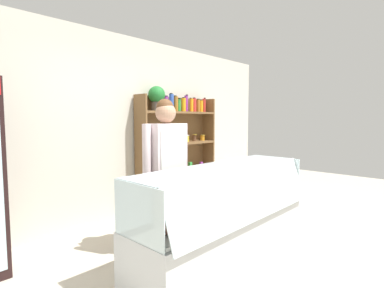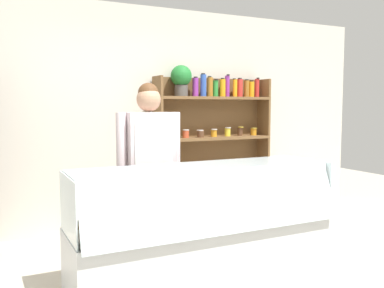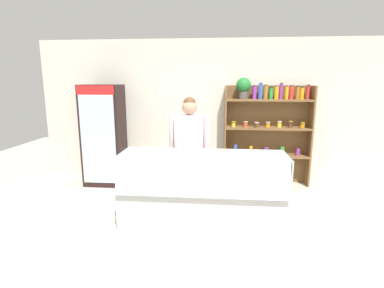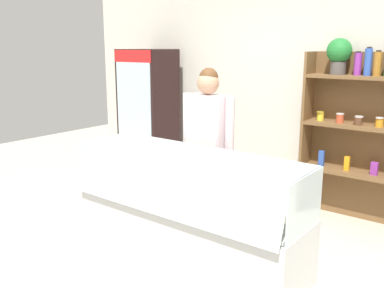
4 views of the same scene
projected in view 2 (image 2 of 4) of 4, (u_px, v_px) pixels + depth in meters
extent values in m
plane|color=beige|center=(216.00, 284.00, 3.58)|extent=(12.00, 12.00, 0.00)
cube|color=beige|center=(135.00, 117.00, 5.28)|extent=(6.80, 0.10, 2.70)
cube|color=brown|center=(209.00, 148.00, 5.67)|extent=(1.58, 0.02, 1.85)
cube|color=brown|center=(158.00, 152.00, 5.20)|extent=(0.03, 0.28, 1.85)
cube|color=brown|center=(263.00, 147.00, 5.89)|extent=(0.03, 0.28, 1.85)
cube|color=brown|center=(214.00, 178.00, 5.58)|extent=(1.52, 0.28, 0.04)
cube|color=brown|center=(214.00, 138.00, 5.53)|extent=(1.52, 0.28, 0.04)
cube|color=brown|center=(214.00, 98.00, 5.49)|extent=(1.52, 0.28, 0.04)
cylinder|color=#4C4742|center=(181.00, 91.00, 5.27)|extent=(0.16, 0.16, 0.14)
sphere|color=#20722D|center=(181.00, 76.00, 5.26)|extent=(0.26, 0.26, 0.26)
cylinder|color=purple|center=(195.00, 87.00, 5.36)|extent=(0.08, 0.08, 0.23)
cylinder|color=black|center=(196.00, 77.00, 5.35)|extent=(0.05, 0.05, 0.02)
cylinder|color=#3356B2|center=(203.00, 86.00, 5.40)|extent=(0.08, 0.08, 0.28)
cylinder|color=black|center=(203.00, 74.00, 5.39)|extent=(0.05, 0.05, 0.02)
cylinder|color=#9E6623|center=(210.00, 87.00, 5.43)|extent=(0.08, 0.08, 0.24)
cylinder|color=black|center=(210.00, 77.00, 5.43)|extent=(0.05, 0.05, 0.02)
cylinder|color=#2D8C38|center=(215.00, 89.00, 5.51)|extent=(0.08, 0.08, 0.21)
cylinder|color=black|center=(216.00, 80.00, 5.48)|extent=(0.05, 0.05, 0.02)
cylinder|color=orange|center=(223.00, 88.00, 5.53)|extent=(0.07, 0.07, 0.22)
cylinder|color=black|center=(223.00, 79.00, 5.52)|extent=(0.05, 0.05, 0.02)
cylinder|color=purple|center=(227.00, 86.00, 5.58)|extent=(0.06, 0.06, 0.27)
cylinder|color=black|center=(228.00, 75.00, 5.55)|extent=(0.04, 0.04, 0.02)
cylinder|color=orange|center=(235.00, 88.00, 5.59)|extent=(0.06, 0.06, 0.22)
cylinder|color=black|center=(234.00, 79.00, 5.60)|extent=(0.04, 0.04, 0.02)
cylinder|color=red|center=(240.00, 88.00, 5.65)|extent=(0.08, 0.08, 0.23)
cylinder|color=black|center=(240.00, 79.00, 5.63)|extent=(0.05, 0.05, 0.02)
cylinder|color=#9E6623|center=(247.00, 89.00, 5.70)|extent=(0.07, 0.07, 0.22)
cylinder|color=black|center=(247.00, 80.00, 5.68)|extent=(0.05, 0.05, 0.02)
cylinder|color=orange|center=(252.00, 89.00, 5.73)|extent=(0.07, 0.07, 0.20)
cylinder|color=black|center=(252.00, 81.00, 5.72)|extent=(0.05, 0.05, 0.02)
cylinder|color=red|center=(257.00, 88.00, 5.79)|extent=(0.06, 0.06, 0.24)
cylinder|color=black|center=(258.00, 78.00, 5.76)|extent=(0.04, 0.04, 0.02)
cylinder|color=yellow|center=(169.00, 135.00, 5.26)|extent=(0.08, 0.08, 0.09)
cylinder|color=gold|center=(169.00, 130.00, 5.25)|extent=(0.08, 0.08, 0.01)
cylinder|color=#BF4C2D|center=(186.00, 134.00, 5.35)|extent=(0.08, 0.08, 0.09)
cylinder|color=silver|center=(186.00, 130.00, 5.34)|extent=(0.08, 0.08, 0.01)
cylinder|color=brown|center=(201.00, 134.00, 5.42)|extent=(0.09, 0.09, 0.08)
cylinder|color=silver|center=(200.00, 130.00, 5.43)|extent=(0.09, 0.09, 0.01)
cylinder|color=orange|center=(214.00, 133.00, 5.54)|extent=(0.08, 0.08, 0.09)
cylinder|color=silver|center=(214.00, 129.00, 5.52)|extent=(0.08, 0.08, 0.01)
cylinder|color=yellow|center=(228.00, 132.00, 5.63)|extent=(0.08, 0.08, 0.11)
cylinder|color=silver|center=(228.00, 128.00, 5.61)|extent=(0.08, 0.08, 0.01)
cylinder|color=brown|center=(240.00, 132.00, 5.72)|extent=(0.07, 0.07, 0.11)
cylinder|color=gold|center=(241.00, 127.00, 5.70)|extent=(0.07, 0.07, 0.01)
cylinder|color=orange|center=(254.00, 132.00, 5.81)|extent=(0.08, 0.08, 0.09)
cylinder|color=gold|center=(254.00, 128.00, 5.80)|extent=(0.08, 0.08, 0.01)
cube|color=#3356B2|center=(173.00, 173.00, 5.32)|extent=(0.06, 0.04, 0.18)
cube|color=orange|center=(194.00, 172.00, 5.44)|extent=(0.06, 0.04, 0.16)
cube|color=purple|center=(214.00, 171.00, 5.57)|extent=(0.07, 0.05, 0.14)
cube|color=#2D8C38|center=(233.00, 169.00, 5.70)|extent=(0.07, 0.05, 0.15)
cube|color=purple|center=(251.00, 169.00, 5.83)|extent=(0.06, 0.05, 0.13)
cube|color=silver|center=(204.00, 254.00, 3.53)|extent=(2.18, 0.65, 0.55)
cube|color=white|center=(204.00, 219.00, 3.50)|extent=(2.12, 0.59, 0.03)
cube|color=silver|center=(223.00, 201.00, 3.21)|extent=(2.14, 0.16, 0.47)
cube|color=silver|center=(201.00, 166.00, 3.51)|extent=(2.14, 0.49, 0.01)
cube|color=silver|center=(68.00, 208.00, 3.00)|extent=(0.01, 0.61, 0.45)
cube|color=silver|center=(307.00, 183.00, 3.96)|extent=(0.01, 0.61, 0.45)
cube|color=tan|center=(89.00, 225.00, 3.16)|extent=(0.16, 0.14, 0.06)
cube|color=white|center=(96.00, 232.00, 2.99)|extent=(0.05, 0.03, 0.02)
cube|color=tan|center=(120.00, 222.00, 3.26)|extent=(0.16, 0.10, 0.04)
cube|color=white|center=(127.00, 228.00, 3.09)|extent=(0.05, 0.03, 0.02)
cube|color=beige|center=(148.00, 218.00, 3.36)|extent=(0.16, 0.14, 0.06)
cube|color=white|center=(157.00, 224.00, 3.19)|extent=(0.05, 0.03, 0.02)
cube|color=tan|center=(174.00, 215.00, 3.46)|extent=(0.16, 0.11, 0.05)
cube|color=white|center=(185.00, 221.00, 3.29)|extent=(0.05, 0.03, 0.02)
cube|color=tan|center=(200.00, 212.00, 3.57)|extent=(0.16, 0.11, 0.05)
cube|color=white|center=(211.00, 217.00, 3.39)|extent=(0.05, 0.03, 0.02)
cube|color=tan|center=(223.00, 209.00, 3.67)|extent=(0.16, 0.11, 0.05)
cube|color=white|center=(235.00, 214.00, 3.49)|extent=(0.05, 0.03, 0.02)
cube|color=tan|center=(246.00, 206.00, 3.77)|extent=(0.16, 0.14, 0.05)
cube|color=white|center=(258.00, 211.00, 3.59)|extent=(0.05, 0.03, 0.02)
cube|color=tan|center=(267.00, 203.00, 3.87)|extent=(0.17, 0.15, 0.06)
cube|color=white|center=(280.00, 208.00, 3.70)|extent=(0.05, 0.03, 0.02)
cube|color=tan|center=(287.00, 201.00, 3.97)|extent=(0.16, 0.12, 0.05)
cube|color=white|center=(301.00, 205.00, 3.80)|extent=(0.05, 0.03, 0.02)
cylinder|color=#A35B4C|center=(96.00, 226.00, 3.00)|extent=(0.17, 0.15, 0.12)
cylinder|color=tan|center=(126.00, 222.00, 3.10)|extent=(0.19, 0.16, 0.13)
cylinder|color=#C1706B|center=(154.00, 218.00, 3.20)|extent=(0.19, 0.14, 0.13)
cylinder|color=white|center=(264.00, 201.00, 3.66)|extent=(0.07, 0.07, 0.19)
cylinder|color=white|center=(274.00, 200.00, 3.71)|extent=(0.07, 0.07, 0.19)
cylinder|color=#4C4233|center=(140.00, 226.00, 3.92)|extent=(0.13, 0.13, 0.78)
cylinder|color=#4C4233|center=(159.00, 223.00, 4.00)|extent=(0.13, 0.13, 0.78)
cube|color=silver|center=(149.00, 148.00, 3.90)|extent=(0.43, 0.24, 0.65)
cube|color=white|center=(154.00, 188.00, 3.82)|extent=(0.36, 0.01, 1.21)
cylinder|color=silver|center=(121.00, 145.00, 3.78)|extent=(0.09, 0.09, 0.58)
cylinder|color=silver|center=(175.00, 143.00, 4.01)|extent=(0.09, 0.09, 0.58)
sphere|color=tan|center=(149.00, 99.00, 3.86)|extent=(0.22, 0.22, 0.22)
sphere|color=brown|center=(148.00, 93.00, 3.86)|extent=(0.19, 0.19, 0.19)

